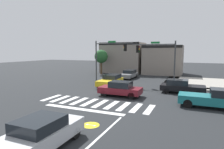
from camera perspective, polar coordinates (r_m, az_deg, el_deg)
The scene contains 15 objects.
ground_plane at distance 20.51m, azimuth 0.84°, elevation -5.38°, with size 120.00×120.00×0.00m, color #232628.
crosswalk_near at distance 16.55m, azimuth -5.11°, elevation -8.43°, with size 9.84×2.61×0.01m.
lane_markings at distance 10.18m, azimuth -20.59°, elevation -19.06°, with size 6.80×20.25×0.01m.
bike_detector_marking at distance 11.88m, azimuth -6.35°, elevation -14.77°, with size 1.05×1.05×0.01m.
curb_corner_northeast at distance 28.32m, azimuth 24.64°, elevation -2.42°, with size 10.00×10.60×0.15m.
storefront_row at distance 39.05m, azimuth 8.29°, elevation 4.78°, with size 15.79×6.49×6.10m.
traffic_signal_northwest at distance 26.29m, azimuth -0.99°, elevation 6.29°, with size 5.44×0.32×5.82m.
traffic_signal_northeast at distance 24.68m, azimuth 13.48°, elevation 5.75°, with size 5.45×0.32×5.65m.
car_yellow at distance 23.87m, azimuth -0.39°, elevation -1.78°, with size 1.89×4.50×1.45m.
car_gray at distance 31.05m, azimuth 5.10°, elevation 0.13°, with size 1.83×4.72×1.34m.
car_teal at distance 16.84m, azimuth 28.01°, elevation -6.32°, with size 4.64×1.75×1.54m.
car_maroon at distance 18.81m, azimuth 2.48°, elevation -4.25°, with size 4.13×1.80×1.45m.
car_silver at distance 9.49m, azimuth -20.58°, elevation -16.21°, with size 1.88×4.38×1.46m.
car_black at distance 21.49m, azimuth 19.94°, elevation -3.32°, with size 4.43×1.92×1.41m.
roadside_tree at distance 36.32m, azimuth -3.25°, elevation 5.35°, with size 2.51×2.51×4.66m.
Camera 1 is at (7.56, -18.56, 4.40)m, focal length 30.62 mm.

